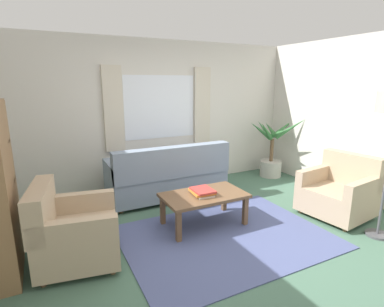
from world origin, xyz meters
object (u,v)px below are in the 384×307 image
coffee_table (204,198)px  armchair_right (339,192)px  couch (168,177)px  bookshelf (0,197)px  potted_plant (272,153)px  armchair_left (72,231)px  book_stack_on_table (202,192)px

coffee_table → armchair_right: bearing=-17.9°
couch → bookshelf: bearing=25.6°
couch → potted_plant: (2.34, 0.16, 0.11)m
armchair_right → coffee_table: bearing=-114.9°
couch → armchair_left: 2.02m
armchair_left → bookshelf: (-0.60, 0.18, 0.43)m
coffee_table → couch: bearing=93.0°
armchair_right → book_stack_on_table: size_ratio=2.70×
coffee_table → armchair_left: bearing=-175.7°
coffee_table → book_stack_on_table: (-0.03, -0.01, 0.10)m
armchair_right → bookshelf: (-4.14, 0.66, 0.43)m
armchair_left → potted_plant: size_ratio=0.77×
bookshelf → couch: bearing=115.6°
book_stack_on_table → couch: bearing=91.6°
bookshelf → armchair_left: bearing=73.5°
potted_plant → bookshelf: (-4.54, -1.21, 0.31)m
couch → armchair_left: bearing=37.6°
armchair_left → bookshelf: 0.76m
armchair_right → potted_plant: 1.92m
bookshelf → book_stack_on_table: bearing=88.5°
armchair_right → couch: bearing=-138.6°
book_stack_on_table → potted_plant: potted_plant is taller
book_stack_on_table → coffee_table: bearing=11.7°
armchair_left → book_stack_on_table: size_ratio=2.78×
armchair_right → coffee_table: 1.98m
couch → bookshelf: size_ratio=1.10×
couch → armchair_right: size_ratio=2.03×
couch → bookshelf: bookshelf is taller
couch → bookshelf: 2.48m
armchair_right → potted_plant: potted_plant is taller
armchair_right → potted_plant: bearing=160.9°
armchair_right → book_stack_on_table: 2.01m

